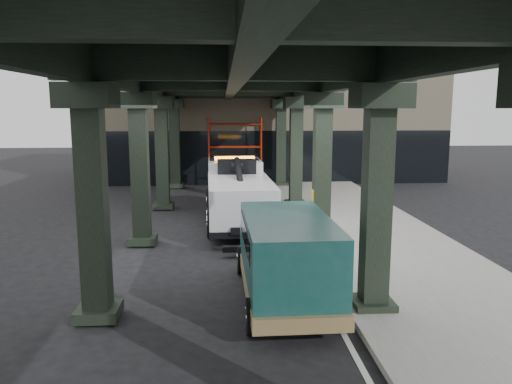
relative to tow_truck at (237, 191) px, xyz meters
name	(u,v)px	position (x,y,z in m)	size (l,w,h in m)	color
ground	(247,261)	(0.15, -4.99, -1.28)	(90.00, 90.00, 0.00)	black
sidewalk	(375,238)	(4.65, -2.99, -1.20)	(5.00, 40.00, 0.15)	gray
lane_stripe	(294,242)	(1.85, -2.99, -1.27)	(0.12, 38.00, 0.01)	silver
viaduct	(231,78)	(-0.25, -2.99, 4.18)	(7.40, 32.00, 6.40)	black
building	(262,116)	(2.15, 15.01, 2.72)	(22.00, 10.00, 8.00)	#C6B793
scaffolding	(235,150)	(0.15, 9.65, 0.83)	(3.08, 0.88, 4.00)	red
tow_truck	(237,191)	(0.00, 0.00, 0.00)	(2.62, 8.09, 2.62)	black
towed_van	(286,256)	(0.88, -8.26, -0.16)	(2.16, 5.19, 2.09)	#12413E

